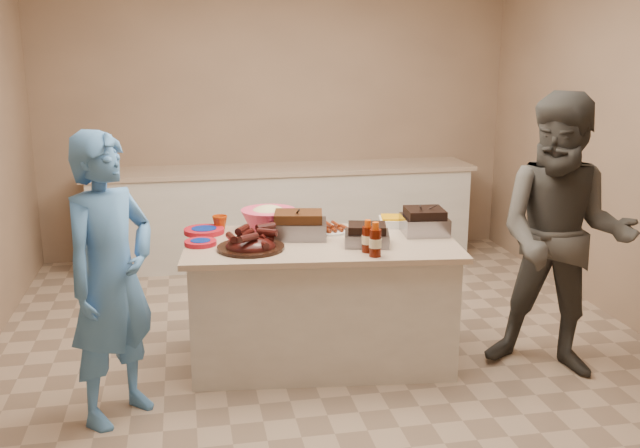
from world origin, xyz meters
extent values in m
cube|color=#47230F|center=(-0.20, 0.05, 0.81)|extent=(0.40, 0.33, 0.11)
cube|color=black|center=(0.19, -0.20, 0.81)|extent=(0.32, 0.28, 0.08)
cube|color=gray|center=(0.63, -0.01, 0.81)|extent=(0.31, 0.31, 0.11)
cylinder|color=silver|center=(0.03, 0.17, 0.81)|extent=(0.33, 0.33, 0.05)
cube|color=#E7A407|center=(0.53, 0.22, 0.81)|extent=(0.30, 0.24, 0.07)
cylinder|color=#460E03|center=(0.17, -0.45, 0.81)|extent=(0.08, 0.08, 0.21)
cylinder|color=#460E03|center=(0.15, -0.36, 0.81)|extent=(0.07, 0.07, 0.20)
cylinder|color=#EAB006|center=(-0.25, 0.08, 0.81)|extent=(0.05, 0.05, 0.13)
imported|color=silver|center=(-0.12, 0.09, 0.81)|extent=(0.14, 0.06, 0.14)
cylinder|color=#A3101D|center=(-0.79, 0.27, 0.81)|extent=(0.29, 0.29, 0.03)
cylinder|color=#A3101D|center=(-0.82, -0.01, 0.81)|extent=(0.22, 0.22, 0.03)
imported|color=#AE3908|center=(-0.68, 0.35, 0.81)|extent=(0.11, 0.11, 0.10)
cube|color=#A3101D|center=(-0.16, 0.29, 0.81)|extent=(0.23, 0.19, 0.10)
imported|color=#4882C6|center=(-1.31, -0.57, 0.00)|extent=(1.57, 1.50, 0.38)
imported|color=#46443F|center=(1.34, -0.50, 0.00)|extent=(1.67, 1.93, 0.66)
camera|label=1|loc=(-0.90, -4.32, 2.01)|focal=40.00mm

